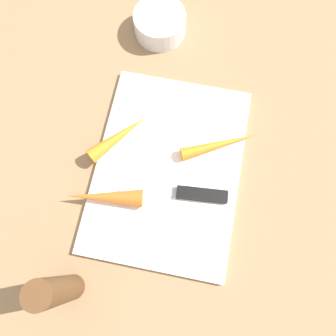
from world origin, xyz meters
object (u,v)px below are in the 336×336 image
at_px(knife, 194,194).
at_px(carrot_medium, 104,197).
at_px(carrot_shortest, 119,136).
at_px(small_bowl, 160,24).
at_px(cutting_board, 168,169).
at_px(carrot_longest, 221,144).
at_px(pepper_grinder, 57,291).

height_order(knife, carrot_medium, carrot_medium).
distance_m(carrot_medium, carrot_shortest, 0.12).
bearing_deg(small_bowl, cutting_board, -165.61).
relative_size(carrot_longest, carrot_shortest, 1.15).
relative_size(cutting_board, knife, 1.79).
bearing_deg(pepper_grinder, knife, -41.71).
relative_size(knife, small_bowl, 1.89).
bearing_deg(carrot_longest, cutting_board, -171.91).
xyz_separation_m(carrot_longest, carrot_medium, (-0.14, 0.18, 0.00)).
bearing_deg(carrot_longest, carrot_shortest, 159.84).
bearing_deg(pepper_grinder, small_bowl, -4.43).
bearing_deg(carrot_medium, cutting_board, -150.42).
relative_size(cutting_board, carrot_longest, 2.41).
bearing_deg(carrot_longest, knife, -134.00).
xyz_separation_m(carrot_longest, small_bowl, (0.24, 0.16, -0.00)).
bearing_deg(cutting_board, small_bowl, 14.39).
xyz_separation_m(carrot_shortest, pepper_grinder, (-0.27, 0.02, 0.05)).
xyz_separation_m(carrot_medium, small_bowl, (0.37, -0.02, -0.00)).
distance_m(carrot_shortest, pepper_grinder, 0.28).
height_order(carrot_longest, pepper_grinder, pepper_grinder).
bearing_deg(carrot_medium, knife, -175.02).
xyz_separation_m(cutting_board, pepper_grinder, (-0.23, 0.12, 0.07)).
distance_m(carrot_medium, small_bowl, 0.37).
height_order(cutting_board, small_bowl, small_bowl).
xyz_separation_m(cutting_board, carrot_medium, (-0.08, 0.10, 0.02)).
relative_size(knife, carrot_shortest, 1.55).
bearing_deg(cutting_board, knife, -125.42).
bearing_deg(carrot_longest, small_bowl, 97.69).
relative_size(carrot_shortest, small_bowl, 1.22).
relative_size(cutting_board, carrot_shortest, 2.78).
height_order(knife, small_bowl, small_bowl).
relative_size(carrot_medium, pepper_grinder, 0.82).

